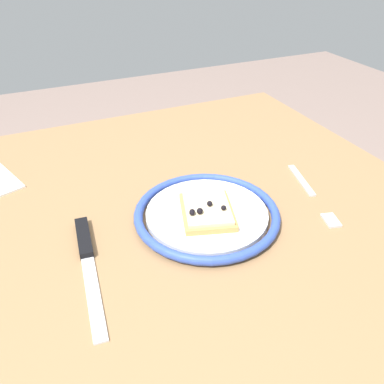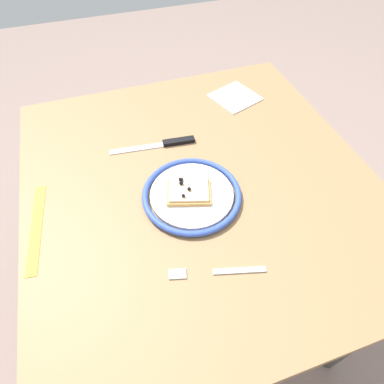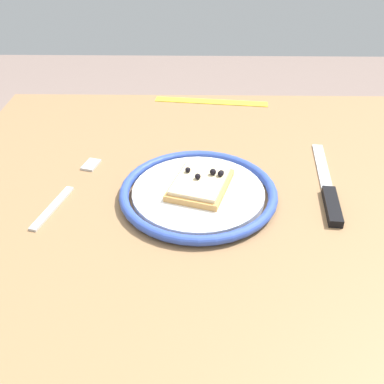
{
  "view_description": "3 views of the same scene",
  "coord_description": "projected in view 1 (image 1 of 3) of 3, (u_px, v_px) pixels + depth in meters",
  "views": [
    {
      "loc": [
        0.19,
        0.52,
        1.15
      ],
      "look_at": [
        -0.04,
        0.01,
        0.78
      ],
      "focal_mm": 37.46,
      "sensor_mm": 36.0,
      "label": 1
    },
    {
      "loc": [
        -0.52,
        0.19,
        1.35
      ],
      "look_at": [
        -0.07,
        0.04,
        0.78
      ],
      "focal_mm": 30.1,
      "sensor_mm": 36.0,
      "label": 2
    },
    {
      "loc": [
        -0.05,
        -0.53,
        1.14
      ],
      "look_at": [
        -0.06,
        0.02,
        0.76
      ],
      "focal_mm": 42.21,
      "sensor_mm": 36.0,
      "label": 3
    }
  ],
  "objects": [
    {
      "name": "dining_table",
      "position": [
        172.0,
        252.0,
        0.73
      ],
      "size": [
        0.94,
        0.88,
        0.74
      ],
      "color": "#936D47",
      "rests_on": "ground_plane"
    },
    {
      "name": "plate",
      "position": [
        207.0,
        214.0,
        0.67
      ],
      "size": [
        0.24,
        0.24,
        0.02
      ],
      "color": "white",
      "rests_on": "dining_table"
    },
    {
      "name": "pizza_slice_near",
      "position": [
        207.0,
        210.0,
        0.65
      ],
      "size": [
        0.11,
        0.12,
        0.03
      ],
      "color": "tan",
      "rests_on": "plate"
    },
    {
      "name": "fork",
      "position": [
        311.0,
        194.0,
        0.73
      ],
      "size": [
        0.07,
        0.2,
        0.0
      ],
      "color": "silver",
      "rests_on": "dining_table"
    },
    {
      "name": "knife",
      "position": [
        86.0,
        252.0,
        0.59
      ],
      "size": [
        0.04,
        0.24,
        0.01
      ],
      "color": "silver",
      "rests_on": "dining_table"
    }
  ]
}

